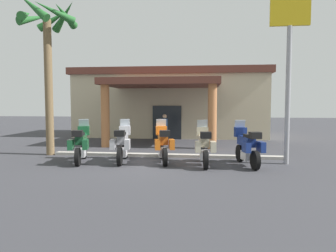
% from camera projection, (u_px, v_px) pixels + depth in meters
% --- Properties ---
extents(ground_plane, '(80.00, 80.00, 0.00)m').
position_uv_depth(ground_plane, '(141.00, 162.00, 11.92)').
color(ground_plane, '#38383D').
extents(motel_building, '(13.09, 9.83, 4.55)m').
position_uv_depth(motel_building, '(171.00, 102.00, 21.99)').
color(motel_building, beige).
rests_on(motel_building, ground_plane).
extents(motorcycle_green, '(0.96, 2.18, 1.61)m').
position_uv_depth(motorcycle_green, '(81.00, 144.00, 11.90)').
color(motorcycle_green, black).
rests_on(motorcycle_green, ground_plane).
extents(motorcycle_silver, '(0.80, 2.21, 1.61)m').
position_uv_depth(motorcycle_silver, '(122.00, 144.00, 11.97)').
color(motorcycle_silver, black).
rests_on(motorcycle_silver, ground_plane).
extents(motorcycle_orange, '(0.95, 2.18, 1.61)m').
position_uv_depth(motorcycle_orange, '(163.00, 144.00, 11.91)').
color(motorcycle_orange, black).
rests_on(motorcycle_orange, ground_plane).
extents(motorcycle_cream, '(0.74, 2.21, 1.61)m').
position_uv_depth(motorcycle_cream, '(204.00, 146.00, 11.33)').
color(motorcycle_cream, black).
rests_on(motorcycle_cream, ground_plane).
extents(motorcycle_blue, '(0.95, 2.18, 1.61)m').
position_uv_depth(motorcycle_blue, '(247.00, 146.00, 11.24)').
color(motorcycle_blue, black).
rests_on(motorcycle_blue, ground_plane).
extents(pedestrian, '(0.32, 0.53, 1.67)m').
position_uv_depth(pedestrian, '(165.00, 127.00, 16.88)').
color(pedestrian, brown).
rests_on(pedestrian, ground_plane).
extents(palm_tree_roadside, '(2.61, 2.57, 6.77)m').
position_uv_depth(palm_tree_roadside, '(48.00, 37.00, 13.37)').
color(palm_tree_roadside, brown).
rests_on(palm_tree_roadside, ground_plane).
extents(roadside_sign, '(1.40, 0.18, 6.13)m').
position_uv_depth(roadside_sign, '(289.00, 51.00, 11.31)').
color(roadside_sign, '#99999E').
rests_on(roadside_sign, ground_plane).
extents(curb_strip, '(9.77, 0.36, 0.12)m').
position_uv_depth(curb_strip, '(167.00, 155.00, 13.16)').
color(curb_strip, '#ADA89E').
rests_on(curb_strip, ground_plane).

